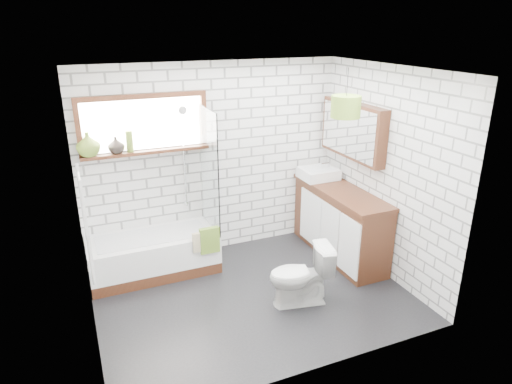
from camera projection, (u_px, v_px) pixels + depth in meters
name	position (u px, v px, depth m)	size (l,w,h in m)	color
floor	(253.00, 296.00, 5.21)	(3.40, 2.60, 0.01)	black
ceiling	(252.00, 70.00, 4.33)	(3.40, 2.60, 0.01)	white
wall_back	(214.00, 161.00, 5.89)	(3.40, 0.01, 2.50)	white
wall_front	(315.00, 246.00, 3.64)	(3.40, 0.01, 2.50)	white
wall_left	(80.00, 219.00, 4.14)	(0.01, 2.60, 2.50)	white
wall_right	(385.00, 174.00, 5.39)	(0.01, 2.60, 2.50)	white
window	(144.00, 125.00, 5.35)	(1.52, 0.16, 0.68)	#35190E
towel_radiator	(86.00, 224.00, 4.18)	(0.06, 0.52, 1.00)	white
mirror_cabinet	(353.00, 130.00, 5.74)	(0.16, 1.20, 0.70)	#35190E
shower_riser	(184.00, 157.00, 5.67)	(0.02, 0.02, 1.30)	silver
bathtub	(154.00, 254.00, 5.61)	(1.54, 0.68, 0.50)	white
shower_screen	(209.00, 170.00, 5.53)	(0.02, 0.72, 1.50)	white
towel_green	(210.00, 240.00, 5.46)	(0.24, 0.06, 0.32)	#587924
towel_beige	(200.00, 242.00, 5.42)	(0.19, 0.05, 0.24)	tan
vanity	(340.00, 222.00, 5.98)	(0.52, 1.62, 0.93)	#35190E
basin	(318.00, 173.00, 6.20)	(0.48, 0.42, 0.14)	white
tap	(329.00, 168.00, 6.24)	(0.03, 0.03, 0.15)	silver
toilet	(300.00, 276.00, 4.96)	(0.68, 0.39, 0.69)	white
vase_olive	(88.00, 146.00, 5.15)	(0.26, 0.26, 0.28)	olive
vase_dark	(116.00, 147.00, 5.27)	(0.19, 0.19, 0.20)	black
bottle	(130.00, 143.00, 5.32)	(0.08, 0.08, 0.25)	olive
pendant	(346.00, 107.00, 4.77)	(0.31, 0.31, 0.23)	#587924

